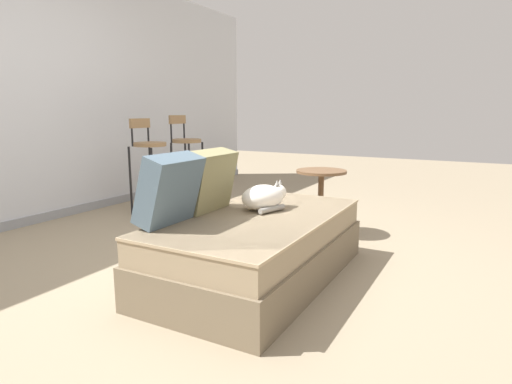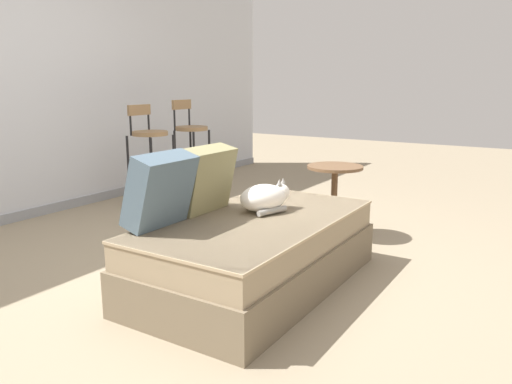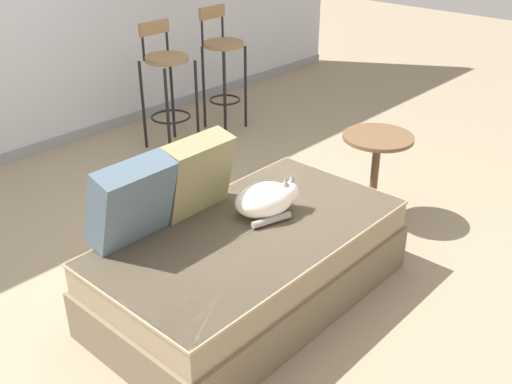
{
  "view_description": "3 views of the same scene",
  "coord_description": "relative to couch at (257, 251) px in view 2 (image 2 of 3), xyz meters",
  "views": [
    {
      "loc": [
        -2.36,
        -1.68,
        1.09
      ],
      "look_at": [
        0.15,
        -0.3,
        0.55
      ],
      "focal_mm": 30.0,
      "sensor_mm": 36.0,
      "label": 1
    },
    {
      "loc": [
        -2.44,
        -1.94,
        1.22
      ],
      "look_at": [
        0.15,
        -0.3,
        0.55
      ],
      "focal_mm": 35.0,
      "sensor_mm": 36.0,
      "label": 2
    },
    {
      "loc": [
        -1.88,
        -2.16,
        1.99
      ],
      "look_at": [
        0.15,
        -0.3,
        0.55
      ],
      "focal_mm": 42.0,
      "sensor_mm": 36.0,
      "label": 3
    }
  ],
  "objects": [
    {
      "name": "ground_plane",
      "position": [
        0.0,
        0.4,
        -0.22
      ],
      "size": [
        16.0,
        16.0,
        0.0
      ],
      "primitive_type": "plane",
      "color": "gray",
      "rests_on": "ground"
    },
    {
      "name": "cat",
      "position": [
        0.17,
        0.05,
        0.3
      ],
      "size": [
        0.38,
        0.32,
        0.2
      ],
      "color": "white",
      "rests_on": "couch"
    },
    {
      "name": "bar_stool_by_doorway",
      "position": [
        1.68,
        1.89,
        0.41
      ],
      "size": [
        0.34,
        0.34,
        1.05
      ],
      "color": "black",
      "rests_on": "ground"
    },
    {
      "name": "couch",
      "position": [
        0.0,
        0.0,
        0.0
      ],
      "size": [
        1.64,
        0.9,
        0.43
      ],
      "color": "#766750",
      "rests_on": "ground"
    },
    {
      "name": "bar_stool_near_window",
      "position": [
        1.05,
        1.89,
        0.38
      ],
      "size": [
        0.34,
        0.34,
        1.02
      ],
      "color": "black",
      "rests_on": "ground"
    },
    {
      "name": "side_table",
      "position": [
        1.17,
        0.01,
        0.16
      ],
      "size": [
        0.44,
        0.44,
        0.58
      ],
      "color": "brown",
      "rests_on": "ground"
    },
    {
      "name": "throw_pillow_middle",
      "position": [
        -0.04,
        0.35,
        0.42
      ],
      "size": [
        0.4,
        0.23,
        0.42
      ],
      "color": "#847F56",
      "rests_on": "couch"
    },
    {
      "name": "throw_pillow_corner",
      "position": [
        -0.45,
        0.35,
        0.42
      ],
      "size": [
        0.4,
        0.26,
        0.42
      ],
      "color": "#4C6070",
      "rests_on": "couch"
    },
    {
      "name": "wall_baseboard_trim",
      "position": [
        0.0,
        2.6,
        -0.17
      ],
      "size": [
        8.0,
        0.02,
        0.09
      ],
      "primitive_type": "cube",
      "color": "gray",
      "rests_on": "ground"
    }
  ]
}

